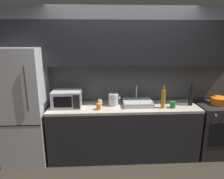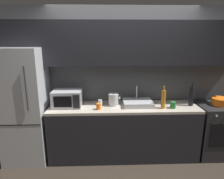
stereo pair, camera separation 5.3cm
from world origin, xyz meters
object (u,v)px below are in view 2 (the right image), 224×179
at_px(wine_bottle_dark, 191,96).
at_px(cooking_pot, 221,101).
at_px(mug_white, 100,102).
at_px(mug_orange, 99,107).
at_px(kettle, 113,100).
at_px(mug_green, 173,105).
at_px(wine_bottle_amber, 163,99).
at_px(microwave, 67,99).
at_px(refrigerator, 25,106).
at_px(oven_range, 214,130).

height_order(wine_bottle_dark, cooking_pot, wine_bottle_dark).
distance_m(mug_white, mug_orange, 0.21).
distance_m(wine_bottle_dark, mug_white, 1.50).
height_order(kettle, mug_green, kettle).
bearing_deg(cooking_pot, wine_bottle_amber, -173.07).
relative_size(microwave, mug_white, 4.79).
bearing_deg(mug_green, refrigerator, 176.96).
distance_m(wine_bottle_amber, mug_orange, 1.03).
bearing_deg(wine_bottle_dark, cooking_pot, 1.07).
height_order(wine_bottle_amber, mug_green, wine_bottle_amber).
bearing_deg(microwave, mug_green, -4.88).
height_order(refrigerator, mug_orange, refrigerator).
bearing_deg(kettle, cooking_pot, -1.55).
height_order(mug_green, cooking_pot, cooking_pot).
relative_size(refrigerator, mug_green, 17.63).
relative_size(microwave, cooking_pot, 1.59).
distance_m(oven_range, wine_bottle_amber, 1.13).
distance_m(wine_bottle_dark, mug_orange, 1.53).
bearing_deg(mug_green, kettle, 169.50).
distance_m(microwave, wine_bottle_dark, 2.03).
bearing_deg(wine_bottle_dark, oven_range, 1.03).
xyz_separation_m(refrigerator, wine_bottle_dark, (2.70, -0.01, 0.13)).
relative_size(refrigerator, wine_bottle_amber, 5.14).
bearing_deg(microwave, mug_orange, -17.53).
bearing_deg(refrigerator, kettle, 1.94).
xyz_separation_m(wine_bottle_dark, mug_orange, (-1.52, -0.13, -0.11)).
distance_m(oven_range, cooking_pot, 0.51).
relative_size(refrigerator, microwave, 4.03).
distance_m(refrigerator, mug_orange, 1.20).
height_order(microwave, wine_bottle_amber, wine_bottle_amber).
bearing_deg(cooking_pot, kettle, 178.45).
bearing_deg(refrigerator, microwave, 1.55).
relative_size(wine_bottle_dark, mug_orange, 3.88).
bearing_deg(mug_green, cooking_pot, 8.52).
xyz_separation_m(mug_white, mug_green, (1.16, -0.20, 0.00)).
distance_m(kettle, wine_bottle_amber, 0.80).
bearing_deg(wine_bottle_dark, kettle, 177.41).
xyz_separation_m(refrigerator, mug_green, (2.37, -0.13, 0.03)).
distance_m(wine_bottle_dark, cooking_pot, 0.52).
xyz_separation_m(microwave, cooking_pot, (2.53, -0.02, -0.07)).
height_order(microwave, kettle, microwave).
distance_m(mug_green, mug_orange, 1.18).
relative_size(wine_bottle_dark, mug_green, 3.57).
xyz_separation_m(refrigerator, mug_white, (1.21, 0.07, 0.02)).
bearing_deg(kettle, mug_white, 174.23).
height_order(microwave, mug_orange, microwave).
bearing_deg(cooking_pot, mug_orange, -175.97).
bearing_deg(kettle, mug_green, -10.50).
xyz_separation_m(oven_range, cooking_pot, (0.05, 0.00, 0.51)).
distance_m(microwave, kettle, 0.75).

